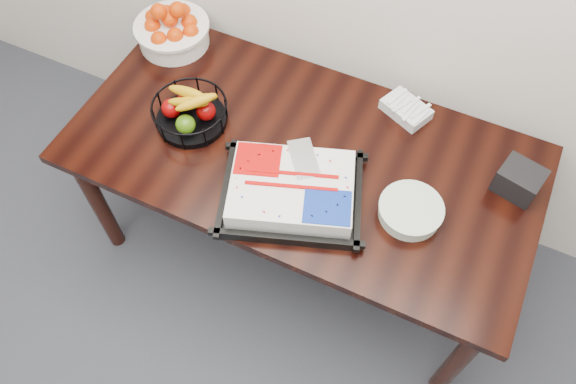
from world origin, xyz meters
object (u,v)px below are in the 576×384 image
at_px(table, 302,165).
at_px(fruit_basket, 190,111).
at_px(napkin_box, 519,180).
at_px(plate_stack, 410,211).
at_px(cake_tray, 292,191).
at_px(tangerine_bowl, 172,27).

height_order(table, fruit_basket, fruit_basket).
bearing_deg(napkin_box, plate_stack, -138.89).
bearing_deg(cake_tray, plate_stack, 15.29).
distance_m(tangerine_bowl, fruit_basket, 0.47).
bearing_deg(fruit_basket, plate_stack, -2.55).
xyz_separation_m(fruit_basket, plate_stack, (0.91, -0.04, -0.04)).
xyz_separation_m(cake_tray, fruit_basket, (-0.51, 0.15, 0.02)).
relative_size(fruit_basket, napkin_box, 1.98).
relative_size(tangerine_bowl, plate_stack, 1.41).
distance_m(tangerine_bowl, napkin_box, 1.53).
bearing_deg(table, napkin_box, 13.05).
bearing_deg(napkin_box, cake_tray, -151.95).
relative_size(table, napkin_box, 12.15).
height_order(cake_tray, plate_stack, cake_tray).
bearing_deg(napkin_box, table, -166.95).
bearing_deg(cake_tray, table, 103.83).
height_order(fruit_basket, napkin_box, fruit_basket).
xyz_separation_m(plate_stack, napkin_box, (0.31, 0.27, 0.02)).
height_order(plate_stack, napkin_box, napkin_box).
xyz_separation_m(table, cake_tray, (0.05, -0.21, 0.13)).
bearing_deg(napkin_box, fruit_basket, -169.31).
bearing_deg(plate_stack, tangerine_bowl, 161.84).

